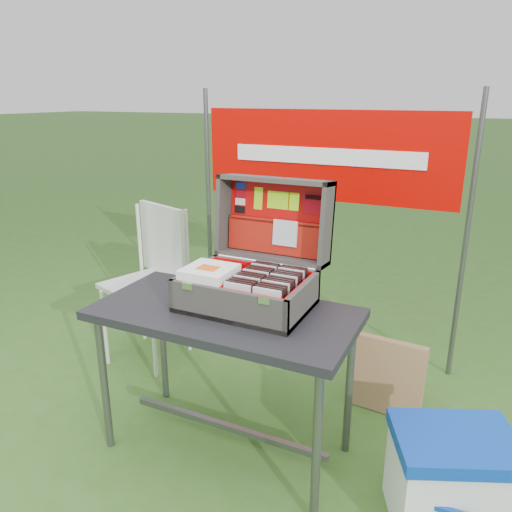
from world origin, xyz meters
The scene contains 97 objects.
ground centered at (0.00, 0.00, 0.00)m, with size 80.00×80.00×0.00m, color #325A1B.
table centered at (-0.07, -0.09, 0.37)m, with size 1.18×0.59×0.74m, color black, non-canonical shape.
table_top centered at (-0.07, -0.09, 0.72)m, with size 1.18×0.59×0.04m, color black.
table_leg_fl centered at (-0.60, -0.33, 0.35)m, with size 0.04×0.04×0.70m, color #59595B.
table_leg_fr centered at (0.47, -0.33, 0.35)m, with size 0.04×0.04×0.70m, color #59595B.
table_leg_bl centered at (-0.60, 0.14, 0.35)m, with size 0.04×0.04×0.70m, color #59595B.
table_leg_br centered at (0.47, 0.14, 0.35)m, with size 0.04×0.04×0.70m, color #59595B.
table_brace centered at (-0.07, -0.09, 0.12)m, with size 1.03×0.03×0.03m, color #59595B.
suitcase centered at (0.01, 0.04, 1.01)m, with size 0.56×0.56×0.54m, color #524F4B, non-canonical shape.
suitcase_base_bottom centered at (0.01, -0.02, 0.75)m, with size 0.56×0.40×0.02m, color #524F4B.
suitcase_base_wall_front centered at (0.01, -0.21, 0.81)m, with size 0.56×0.02×0.15m, color #524F4B.
suitcase_base_wall_back centered at (0.01, 0.17, 0.81)m, with size 0.56×0.02×0.15m, color #524F4B.
suitcase_base_wall_left centered at (-0.26, -0.02, 0.81)m, with size 0.02×0.40×0.15m, color #524F4B.
suitcase_base_wall_right centered at (0.28, -0.02, 0.81)m, with size 0.02×0.40×0.15m, color #524F4B.
suitcase_liner_floor centered at (0.01, -0.02, 0.76)m, with size 0.52×0.36×0.01m, color #CB0104.
suitcase_latch_left centered at (-0.17, -0.22, 0.88)m, with size 0.05×0.01×0.03m, color silver.
suitcase_latch_right centered at (0.19, -0.22, 0.88)m, with size 0.05×0.01×0.03m, color silver.
suitcase_hinge centered at (0.01, 0.18, 0.89)m, with size 0.02×0.02×0.51m, color silver.
suitcase_lid_back centered at (0.01, 0.34, 1.08)m, with size 0.56×0.40×0.02m, color #524F4B.
suitcase_lid_rim_far centered at (0.01, 0.30, 1.27)m, with size 0.56×0.02×0.15m, color #524F4B.
suitcase_lid_rim_near centered at (0.01, 0.26, 0.89)m, with size 0.56×0.02×0.15m, color #524F4B.
suitcase_lid_rim_left centered at (-0.26, 0.28, 1.08)m, with size 0.02×0.40×0.15m, color #524F4B.
suitcase_lid_rim_right centered at (0.28, 0.28, 1.08)m, with size 0.02×0.40×0.15m, color #524F4B.
suitcase_lid_liner centered at (0.01, 0.33, 1.08)m, with size 0.51×0.35×0.01m, color #CB0104.
suitcase_liner_wall_front centered at (0.01, -0.19, 0.82)m, with size 0.52×0.01×0.13m, color #CB0104.
suitcase_liner_wall_back centered at (0.01, 0.16, 0.82)m, with size 0.52×0.01×0.13m, color #CB0104.
suitcase_liner_wall_left centered at (-0.25, -0.02, 0.82)m, with size 0.01×0.36×0.13m, color #CB0104.
suitcase_liner_wall_right centered at (0.26, -0.02, 0.82)m, with size 0.01×0.36×0.13m, color #CB0104.
suitcase_lid_pocket centered at (0.01, 0.30, 0.99)m, with size 0.50×0.16×0.03m, color #A0160D.
suitcase_pocket_edge centered at (0.01, 0.30, 1.07)m, with size 0.49×0.02×0.02m, color #A0160D.
suitcase_pocket_cd centered at (0.07, 0.29, 1.02)m, with size 0.13×0.13×0.01m, color silver.
lid_sticker_cc_a centered at (-0.20, 0.34, 1.22)m, with size 0.06×0.03×0.00m, color #1933B2.
lid_sticker_cc_b centered at (-0.20, 0.33, 1.18)m, with size 0.06×0.03×0.00m, color #AD0614.
lid_sticker_cc_c centered at (-0.20, 0.33, 1.14)m, with size 0.06×0.03×0.00m, color white.
lid_sticker_cc_d centered at (-0.20, 0.33, 1.10)m, with size 0.06×0.03×0.00m, color black.
lid_card_neon_tall centered at (-0.10, 0.33, 1.17)m, with size 0.05×0.11×0.00m, color #A3E712.
lid_card_neon_main centered at (0.01, 0.33, 1.17)m, with size 0.11×0.09×0.00m, color #A3E712.
lid_card_neon_small centered at (0.09, 0.33, 1.17)m, with size 0.05×0.09×0.00m, color #A3E712.
lid_sticker_band centered at (0.19, 0.33, 1.17)m, with size 0.10×0.10×0.00m, color #AD0614.
lid_sticker_band_bar centered at (0.19, 0.34, 1.20)m, with size 0.09×0.02×0.00m, color black.
cd_left_0 centered at (0.04, -0.17, 0.84)m, with size 0.12×0.01×0.14m, color silver.
cd_left_1 centered at (0.04, -0.15, 0.84)m, with size 0.12×0.01×0.14m, color black.
cd_left_2 centered at (0.04, -0.13, 0.84)m, with size 0.12×0.01×0.14m, color black.
cd_left_3 centered at (0.04, -0.10, 0.84)m, with size 0.12×0.01×0.14m, color black.
cd_left_4 centered at (0.04, -0.08, 0.84)m, with size 0.12×0.01×0.14m, color silver.
cd_left_5 centered at (0.04, -0.06, 0.84)m, with size 0.12×0.01×0.14m, color black.
cd_left_6 centered at (0.04, -0.04, 0.84)m, with size 0.12×0.01×0.14m, color black.
cd_left_7 centered at (0.04, -0.02, 0.84)m, with size 0.12×0.01×0.14m, color black.
cd_left_8 centered at (0.04, 0.01, 0.84)m, with size 0.12×0.01×0.14m, color silver.
cd_left_9 centered at (0.04, 0.03, 0.84)m, with size 0.12×0.01×0.14m, color black.
cd_left_10 centered at (0.04, 0.05, 0.84)m, with size 0.12×0.01×0.14m, color black.
cd_left_11 centered at (0.04, 0.07, 0.84)m, with size 0.12×0.01×0.14m, color black.
cd_left_12 centered at (0.04, 0.09, 0.84)m, with size 0.12×0.01×0.14m, color silver.
cd_left_13 centered at (0.04, 0.12, 0.84)m, with size 0.12×0.01×0.14m, color black.
cd_left_14 centered at (0.04, 0.14, 0.84)m, with size 0.12×0.01×0.14m, color black.
cd_right_0 centered at (0.18, -0.17, 0.84)m, with size 0.12×0.01×0.14m, color silver.
cd_right_1 centered at (0.18, -0.15, 0.84)m, with size 0.12×0.01×0.14m, color black.
cd_right_2 centered at (0.18, -0.13, 0.84)m, with size 0.12×0.01×0.14m, color black.
cd_right_3 centered at (0.18, -0.10, 0.84)m, with size 0.12×0.01×0.14m, color black.
cd_right_4 centered at (0.18, -0.08, 0.84)m, with size 0.12×0.01×0.14m, color silver.
cd_right_5 centered at (0.18, -0.06, 0.84)m, with size 0.12×0.01×0.14m, color black.
cd_right_6 centered at (0.18, -0.04, 0.84)m, with size 0.12×0.01×0.14m, color black.
cd_right_7 centered at (0.18, -0.02, 0.84)m, with size 0.12×0.01×0.14m, color black.
cd_right_8 centered at (0.18, 0.01, 0.84)m, with size 0.12×0.01×0.14m, color silver.
cd_right_9 centered at (0.18, 0.03, 0.84)m, with size 0.12×0.01×0.14m, color black.
cd_right_10 centered at (0.18, 0.05, 0.84)m, with size 0.12×0.01×0.14m, color black.
cd_right_11 centered at (0.18, 0.07, 0.84)m, with size 0.12×0.01×0.14m, color black.
cd_right_12 centered at (0.18, 0.09, 0.84)m, with size 0.12×0.01×0.14m, color silver.
cd_right_13 centered at (0.18, 0.12, 0.84)m, with size 0.12×0.01×0.14m, color black.
cd_right_14 centered at (0.18, 0.14, 0.84)m, with size 0.12×0.01×0.14m, color black.
songbook_0 centered at (-0.14, -0.09, 0.89)m, with size 0.21×0.21×0.01m, color white.
songbook_1 centered at (-0.14, -0.09, 0.90)m, with size 0.21×0.21×0.01m, color white.
songbook_2 centered at (-0.14, -0.09, 0.90)m, with size 0.21×0.21×0.01m, color white.
songbook_3 centered at (-0.14, -0.09, 0.91)m, with size 0.21×0.21×0.01m, color white.
songbook_4 centered at (-0.14, -0.09, 0.91)m, with size 0.21×0.21×0.01m, color white.
songbook_5 centered at (-0.14, -0.09, 0.92)m, with size 0.21×0.21×0.01m, color white.
songbook_6 centered at (-0.14, -0.09, 0.92)m, with size 0.21×0.21×0.01m, color white.
songbook_7 centered at (-0.14, -0.09, 0.93)m, with size 0.21×0.21×0.01m, color white.
songbook_graphic centered at (-0.14, -0.10, 0.93)m, with size 0.09×0.07×0.00m, color #D85919.
cooler centered at (0.95, -0.10, 0.21)m, with size 0.47×0.35×0.41m, color white, non-canonical shape.
cooler_body centered at (0.95, -0.10, 0.18)m, with size 0.44×0.33×0.35m, color white.
cooler_lid centered at (0.95, -0.10, 0.38)m, with size 0.47×0.35×0.06m, color #093AAA.
cooler_handle centered at (0.95, -0.29, 0.22)m, with size 0.28×0.02×0.02m, color #093AAA.
chair centered at (-0.96, 0.48, 0.49)m, with size 0.45×0.49×0.98m, color silver, non-canonical shape.
chair_seat centered at (-0.96, 0.48, 0.50)m, with size 0.45×0.45×0.03m, color silver.
chair_backrest centered at (-0.96, 0.69, 0.75)m, with size 0.45×0.03×0.47m, color silver.
chair_leg_fl centered at (-1.15, 0.29, 0.25)m, with size 0.02×0.02×0.50m, color silver.
chair_leg_fr centered at (-0.77, 0.29, 0.25)m, with size 0.02×0.02×0.50m, color silver.
chair_leg_bl centered at (-1.15, 0.67, 0.25)m, with size 0.02×0.02×0.50m, color silver.
chair_leg_br centered at (-0.77, 0.67, 0.25)m, with size 0.02×0.02×0.50m, color silver.
chair_upright_left centered at (-1.15, 0.69, 0.74)m, with size 0.02×0.02×0.47m, color silver.
chair_upright_right centered at (-0.77, 0.69, 0.74)m, with size 0.02×0.02×0.47m, color silver.
cardboard_box centered at (0.57, 0.56, 0.20)m, with size 0.39×0.06×0.41m, color #8B6042.
banner_post_left centered at (-0.85, 1.10, 0.85)m, with size 0.03×0.03×1.70m, color #59595B.
banner_post_right centered at (0.85, 1.10, 0.85)m, with size 0.03×0.03×1.70m, color #59595B.
banner centered at (0.00, 1.09, 1.30)m, with size 1.60×0.01×0.55m, color #B30400.
banner_text centered at (0.00, 1.08, 1.30)m, with size 1.20×0.00×0.10m, color white.
Camera 1 is at (0.95, -1.88, 1.66)m, focal length 35.00 mm.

